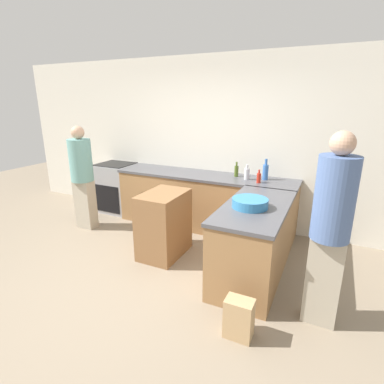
% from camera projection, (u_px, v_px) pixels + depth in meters
% --- Properties ---
extents(ground_plane, '(14.00, 14.00, 0.00)m').
position_uv_depth(ground_plane, '(144.00, 281.00, 3.48)').
color(ground_plane, gray).
extents(wall_back, '(8.00, 0.06, 2.70)m').
position_uv_depth(wall_back, '(213.00, 143.00, 4.90)').
color(wall_back, silver).
rests_on(wall_back, ground_plane).
extents(counter_back, '(2.89, 0.68, 0.89)m').
position_uv_depth(counter_back, '(204.00, 201.00, 4.86)').
color(counter_back, olive).
rests_on(counter_back, ground_plane).
extents(counter_peninsula, '(0.69, 1.51, 0.89)m').
position_uv_depth(counter_peninsula, '(254.00, 241.00, 3.49)').
color(counter_peninsula, olive).
rests_on(counter_peninsula, ground_plane).
extents(range_oven, '(0.67, 0.62, 0.90)m').
position_uv_depth(range_oven, '(117.00, 187.00, 5.61)').
color(range_oven, '#99999E').
rests_on(range_oven, ground_plane).
extents(island_table, '(0.49, 0.71, 0.87)m').
position_uv_depth(island_table, '(164.00, 224.00, 3.98)').
color(island_table, brown).
rests_on(island_table, ground_plane).
extents(mixing_bowl, '(0.39, 0.39, 0.10)m').
position_uv_depth(mixing_bowl, '(250.00, 203.00, 3.26)').
color(mixing_bowl, teal).
rests_on(mixing_bowl, counter_peninsula).
extents(vinegar_bottle_clear, '(0.08, 0.08, 0.23)m').
position_uv_depth(vinegar_bottle_clear, '(247.00, 174.00, 4.41)').
color(vinegar_bottle_clear, silver).
rests_on(vinegar_bottle_clear, counter_back).
extents(hot_sauce_bottle, '(0.06, 0.06, 0.19)m').
position_uv_depth(hot_sauce_bottle, '(259.00, 178.00, 4.23)').
color(hot_sauce_bottle, red).
rests_on(hot_sauce_bottle, counter_back).
extents(water_bottle_blue, '(0.08, 0.08, 0.31)m').
position_uv_depth(water_bottle_blue, '(265.00, 171.00, 4.39)').
color(water_bottle_blue, '#386BB7').
rests_on(water_bottle_blue, counter_back).
extents(olive_oil_bottle, '(0.06, 0.06, 0.23)m').
position_uv_depth(olive_oil_bottle, '(236.00, 171.00, 4.59)').
color(olive_oil_bottle, '#475B1E').
rests_on(olive_oil_bottle, counter_back).
extents(person_by_range, '(0.35, 0.35, 1.65)m').
position_uv_depth(person_by_range, '(82.00, 175.00, 4.72)').
color(person_by_range, '#ADA38E').
rests_on(person_by_range, ground_plane).
extents(person_at_peninsula, '(0.33, 0.33, 1.79)m').
position_uv_depth(person_at_peninsula, '(331.00, 226.00, 2.58)').
color(person_at_peninsula, '#ADA38E').
rests_on(person_at_peninsula, ground_plane).
extents(paper_bag, '(0.25, 0.17, 0.37)m').
position_uv_depth(paper_bag, '(239.00, 318.00, 2.62)').
color(paper_bag, tan).
rests_on(paper_bag, ground_plane).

